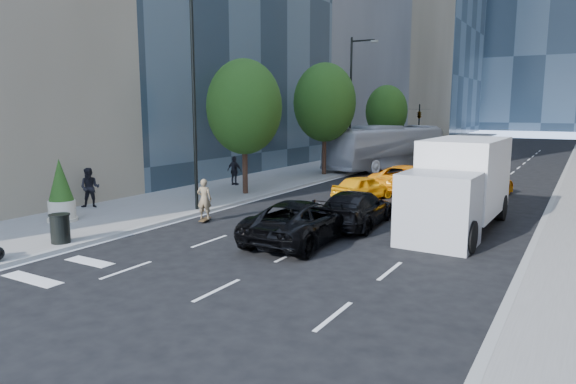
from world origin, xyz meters
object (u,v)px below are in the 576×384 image
Objects in this scene: box_truck at (459,185)px; city_bus at (387,147)px; black_sedan_mercedes at (356,208)px; planter_shrub at (61,191)px; skateboarder at (204,202)px; trash_can at (60,229)px; black_sedan_lincoln at (302,221)px.

city_bus is at bearing 118.62° from box_truck.
box_truck is (3.81, 1.49, 1.10)m from black_sedan_mercedes.
planter_shrub reaches higher than black_sedan_mercedes.
skateboarder is 0.66× the size of planter_shrub.
skateboarder reaches higher than black_sedan_mercedes.
box_truck is 15.29m from trash_can.
planter_shrub is at bearing 24.62° from black_sedan_mercedes.
black_sedan_mercedes is at bearing 47.07° from trash_can.
trash_can is at bearing 33.86° from black_sedan_lincoln.
box_truck is 2.88× the size of planter_shrub.
city_bus is 21.39m from box_truck.
skateboarder is at bearing -10.15° from black_sedan_lincoln.
trash_can is (-1.80, -28.88, -1.13)m from city_bus.
trash_can is at bearing -78.03° from city_bus.
trash_can is 3.99m from planter_shrub.
planter_shrub is (-10.92, -6.03, 0.67)m from black_sedan_mercedes.
trash_can is at bearing -138.29° from box_truck.
black_sedan_mercedes is 5.22× the size of trash_can.
skateboarder is at bearing 18.75° from black_sedan_mercedes.
box_truck is at bearing 40.38° from trash_can.
skateboarder is at bearing 73.00° from trash_can.
city_bus is at bearing 86.43° from trash_can.
city_bus reaches higher than black_sedan_mercedes.
box_truck is (9.83, 4.05, 0.97)m from skateboarder.
city_bus is 1.65× the size of box_truck.
skateboarder is 6.54m from black_sedan_mercedes.
planter_shrub reaches higher than skateboarder.
black_sedan_lincoln is 8.68m from trash_can.
black_sedan_lincoln is at bearing -61.96° from city_bus.
skateboarder is 6.10m from trash_can.
box_truck is at bearing 27.04° from planter_shrub.
box_truck reaches higher than city_bus.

